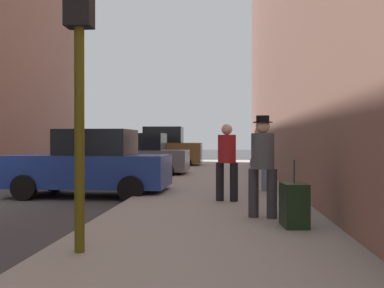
# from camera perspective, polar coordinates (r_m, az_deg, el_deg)

# --- Properties ---
(sidewalk) EXTENTS (4.00, 40.00, 0.15)m
(sidewalk) POSITION_cam_1_polar(r_m,az_deg,el_deg) (9.99, 3.10, -7.70)
(sidewalk) COLOR gray
(sidewalk) RESTS_ON ground_plane
(parked_blue_sedan) EXTENTS (4.24, 2.14, 1.79)m
(parked_blue_sedan) POSITION_cam_1_polar(r_m,az_deg,el_deg) (11.77, -13.30, -2.69)
(parked_blue_sedan) COLOR navy
(parked_blue_sedan) RESTS_ON ground_plane
(parked_gray_coupe) EXTENTS (4.23, 2.11, 1.79)m
(parked_gray_coupe) POSITION_cam_1_polar(r_m,az_deg,el_deg) (17.50, -7.32, -1.66)
(parked_gray_coupe) COLOR slate
(parked_gray_coupe) RESTS_ON ground_plane
(parked_bronze_suv) EXTENTS (4.61, 2.08, 2.25)m
(parked_bronze_suv) POSITION_cam_1_polar(r_m,az_deg,el_deg) (23.68, -4.17, -0.66)
(parked_bronze_suv) COLOR brown
(parked_bronze_suv) RESTS_ON ground_plane
(fire_hydrant) EXTENTS (0.42, 0.22, 0.70)m
(fire_hydrant) POSITION_cam_1_polar(r_m,az_deg,el_deg) (17.01, -1.51, -2.90)
(fire_hydrant) COLOR red
(fire_hydrant) RESTS_ON sidewalk
(traffic_light) EXTENTS (0.32, 0.32, 3.60)m
(traffic_light) POSITION_cam_1_polar(r_m,az_deg,el_deg) (5.46, -14.78, 13.85)
(traffic_light) COLOR #514C0F
(traffic_light) RESTS_ON sidewalk
(pedestrian_with_beanie) EXTENTS (0.53, 0.49, 1.78)m
(pedestrian_with_beanie) POSITION_cam_1_polar(r_m,az_deg,el_deg) (7.53, 9.41, -2.26)
(pedestrian_with_beanie) COLOR #333338
(pedestrian_with_beanie) RESTS_ON sidewalk
(pedestrian_in_jeans) EXTENTS (0.53, 0.47, 1.71)m
(pedestrian_in_jeans) POSITION_cam_1_polar(r_m,az_deg,el_deg) (11.56, 8.94, -1.48)
(pedestrian_in_jeans) COLOR #728CB2
(pedestrian_in_jeans) RESTS_ON sidewalk
(pedestrian_in_red_jacket) EXTENTS (0.53, 0.48, 1.71)m
(pedestrian_in_red_jacket) POSITION_cam_1_polar(r_m,az_deg,el_deg) (9.51, 4.67, -1.88)
(pedestrian_in_red_jacket) COLOR black
(pedestrian_in_red_jacket) RESTS_ON sidewalk
(rolling_suitcase) EXTENTS (0.41, 0.59, 1.04)m
(rolling_suitcase) POSITION_cam_1_polar(r_m,az_deg,el_deg) (6.91, 13.46, -7.90)
(rolling_suitcase) COLOR black
(rolling_suitcase) RESTS_ON sidewalk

